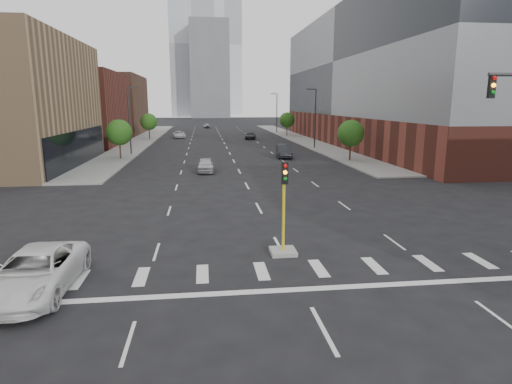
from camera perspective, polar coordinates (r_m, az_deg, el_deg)
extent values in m
plane|color=black|center=(12.71, 11.62, -21.99)|extent=(400.00, 400.00, 0.00)
cube|color=gray|center=(85.01, -14.75, 6.77)|extent=(5.00, 92.00, 0.15)
cube|color=gray|center=(86.28, 5.56, 7.17)|extent=(5.00, 92.00, 0.15)
cube|color=brown|center=(79.63, -24.83, 10.04)|extent=(20.00, 22.00, 12.00)
cube|color=brown|center=(104.72, -20.53, 10.82)|extent=(20.00, 24.00, 13.00)
cube|color=brown|center=(77.53, 18.51, 7.89)|extent=(24.00, 70.00, 5.00)
cube|color=slate|center=(77.67, 19.06, 16.00)|extent=(24.00, 70.00, 17.00)
cube|color=#B2B7BC|center=(231.70, -8.45, 18.66)|extent=(22.00, 22.00, 70.00)
cube|color=#B2B7BC|center=(272.31, -4.28, 18.77)|extent=(20.00, 20.00, 80.00)
cube|color=slate|center=(210.52, -6.20, 15.86)|extent=(18.00, 18.00, 44.00)
cube|color=#999993|center=(20.51, 3.62, -7.93)|extent=(1.20, 1.20, 0.20)
cylinder|color=gold|center=(20.00, 3.69, -3.34)|extent=(0.14, 0.14, 3.20)
cube|color=black|center=(19.38, 3.87, 2.53)|extent=(0.28, 0.18, 1.00)
sphere|color=red|center=(19.23, 3.94, 3.51)|extent=(0.18, 0.18, 0.18)
sphere|color=orange|center=(19.27, 3.92, 2.63)|extent=(0.18, 0.18, 0.18)
sphere|color=#0C7F19|center=(19.32, 3.91, 1.75)|extent=(0.18, 0.18, 0.18)
cube|color=black|center=(21.37, 28.92, 12.21)|extent=(0.28, 0.18, 1.00)
sphere|color=red|center=(21.29, 29.21, 13.14)|extent=(0.18, 0.18, 0.18)
sphere|color=orange|center=(21.28, 29.12, 12.34)|extent=(0.18, 0.18, 0.18)
sphere|color=#0C7F19|center=(21.27, 29.04, 11.53)|extent=(0.18, 0.18, 0.18)
cylinder|color=#2D2D30|center=(67.22, 7.89, 9.58)|extent=(0.20, 0.20, 9.00)
cube|color=#2D2D30|center=(67.00, 7.33, 13.44)|extent=(1.40, 0.22, 0.15)
cylinder|color=#2D2D30|center=(101.44, 2.79, 10.40)|extent=(0.20, 0.20, 9.00)
cube|color=#2D2D30|center=(101.30, 2.36, 12.95)|extent=(1.40, 0.22, 0.15)
cylinder|color=#2D2D30|center=(60.82, -16.53, 8.98)|extent=(0.20, 0.20, 9.00)
cube|color=#2D2D30|center=(60.68, -16.02, 13.26)|extent=(1.40, 0.22, 0.15)
cylinder|color=#382619|center=(56.25, -17.64, 5.17)|extent=(0.20, 0.20, 1.75)
sphere|color=#194813|center=(56.05, -17.79, 7.58)|extent=(3.20, 3.20, 3.20)
cylinder|color=#382619|center=(85.80, -14.03, 7.49)|extent=(0.20, 0.20, 1.75)
sphere|color=#194813|center=(85.67, -14.11, 9.07)|extent=(3.20, 3.20, 3.20)
cylinder|color=#382619|center=(53.31, 12.42, 5.10)|extent=(0.20, 0.20, 1.75)
sphere|color=#194813|center=(53.10, 12.53, 7.65)|extent=(3.20, 3.20, 3.20)
cylinder|color=#382619|center=(91.86, 4.14, 8.07)|extent=(0.20, 0.20, 1.75)
sphere|color=#194813|center=(91.74, 4.16, 9.55)|extent=(3.20, 3.20, 3.20)
imported|color=#B0B1B5|center=(44.42, -6.74, 3.60)|extent=(1.79, 4.28, 1.45)
imported|color=black|center=(55.81, 3.76, 5.46)|extent=(2.29, 5.31, 1.70)
imported|color=silver|center=(88.24, -10.22, 7.55)|extent=(2.83, 5.29, 1.41)
imported|color=black|center=(83.97, -0.75, 7.51)|extent=(2.68, 4.98, 1.37)
imported|color=#A0A1A5|center=(122.08, -6.58, 8.79)|extent=(2.12, 4.24, 1.39)
imported|color=white|center=(18.28, -27.33, -9.44)|extent=(2.82, 5.86, 1.61)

